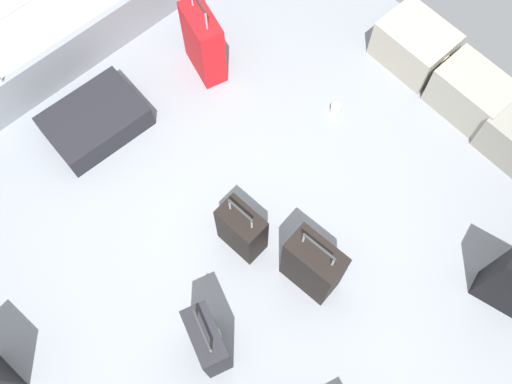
{
  "coord_description": "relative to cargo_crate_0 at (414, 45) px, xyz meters",
  "views": [
    {
      "loc": [
        1.06,
        -0.91,
        4.19
      ],
      "look_at": [
        -0.18,
        0.21,
        0.25
      ],
      "focal_mm": 39.39,
      "sensor_mm": 36.0,
      "label": 1
    }
  ],
  "objects": [
    {
      "name": "suitcase_1",
      "position": [
        -1.3,
        -2.5,
        -0.08
      ],
      "size": [
        0.59,
        0.81,
        0.23
      ],
      "color": "black",
      "rests_on": "ground_plane"
    },
    {
      "name": "cargo_crate_0",
      "position": [
        0.0,
        0.0,
        0.0
      ],
      "size": [
        0.64,
        0.47,
        0.39
      ],
      "color": "#9E9989",
      "rests_on": "ground_plane"
    },
    {
      "name": "ground_plane",
      "position": [
        0.3,
        -2.19,
        -0.22
      ],
      "size": [
        4.4,
        5.2,
        0.06
      ],
      "primitive_type": "cube",
      "color": "gray"
    },
    {
      "name": "railing_port",
      "position": [
        -1.87,
        -2.19,
        0.59
      ],
      "size": [
        0.04,
        4.2,
        1.02
      ],
      "color": "silver",
      "rests_on": "ground_plane"
    },
    {
      "name": "sea_wake",
      "position": [
        -3.3,
        -2.19,
        -0.53
      ],
      "size": [
        12.0,
        12.0,
        0.01
      ],
      "color": "#6B99A8",
      "rests_on": "ground_plane"
    },
    {
      "name": "suitcase_2",
      "position": [
        -1.16,
        -1.41,
        0.14
      ],
      "size": [
        0.48,
        0.31,
        0.86
      ],
      "color": "red",
      "rests_on": "ground_plane"
    },
    {
      "name": "cargo_crate_1",
      "position": [
        0.65,
        -0.04,
        0.01
      ],
      "size": [
        0.64,
        0.41,
        0.41
      ],
      "color": "gray",
      "rests_on": "ground_plane"
    },
    {
      "name": "gunwale_port",
      "position": [
        -1.87,
        -2.19,
        0.03
      ],
      "size": [
        0.06,
        5.2,
        0.45
      ],
      "primitive_type": "cube",
      "color": "gray",
      "rests_on": "ground_plane"
    },
    {
      "name": "suitcase_4",
      "position": [
        0.28,
        -2.26,
        0.07
      ],
      "size": [
        0.36,
        0.23,
        0.67
      ],
      "color": "black",
      "rests_on": "ground_plane"
    },
    {
      "name": "paper_cup",
      "position": [
        -0.06,
        -0.9,
        -0.14
      ],
      "size": [
        0.08,
        0.08,
        0.1
      ],
      "primitive_type": "cylinder",
      "color": "white",
      "rests_on": "ground_plane"
    },
    {
      "name": "suitcase_5",
      "position": [
        0.73,
        -2.97,
        0.12
      ],
      "size": [
        0.42,
        0.29,
        0.79
      ],
      "color": "black",
      "rests_on": "ground_plane"
    },
    {
      "name": "suitcase_7",
      "position": [
        0.84,
        -2.08,
        0.13
      ],
      "size": [
        0.43,
        0.27,
        0.79
      ],
      "color": "black",
      "rests_on": "ground_plane"
    }
  ]
}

